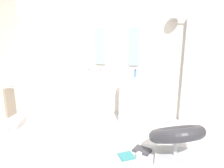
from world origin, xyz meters
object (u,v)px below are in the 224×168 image
object	(u,v)px
soap_bottle_white	(100,73)
magazine_teal	(126,156)
shower_column	(186,69)
pedestal_sink_right	(131,98)
towel_rack	(9,103)
pedestal_sink_left	(96,96)
magazine_charcoal	(142,150)
lounge_chair	(176,137)
soap_bottle_grey	(90,73)
coffee_mug	(139,156)
soap_bottle_blue	(135,74)

from	to	relation	value
soap_bottle_white	magazine_teal	bearing A→B (deg)	-59.91
shower_column	magazine_teal	xyz separation A→B (m)	(-0.88, -1.55, -1.06)
pedestal_sink_right	towel_rack	world-z (taller)	pedestal_sink_right
pedestal_sink_left	magazine_charcoal	distance (m)	1.60
lounge_chair	soap_bottle_white	world-z (taller)	soap_bottle_white
towel_rack	pedestal_sink_right	bearing A→B (deg)	31.49
magazine_teal	soap_bottle_grey	bearing A→B (deg)	96.31
soap_bottle_grey	soap_bottle_white	bearing A→B (deg)	53.69
magazine_charcoal	soap_bottle_white	bearing A→B (deg)	149.61
magazine_teal	magazine_charcoal	world-z (taller)	magazine_charcoal
coffee_mug	soap_bottle_blue	size ratio (longest dim) A/B	0.59
shower_column	soap_bottle_white	size ratio (longest dim) A/B	16.57
pedestal_sink_right	soap_bottle_white	world-z (taller)	soap_bottle_white
magazine_teal	soap_bottle_blue	distance (m)	1.68
lounge_chair	soap_bottle_blue	world-z (taller)	soap_bottle_blue
magazine_teal	soap_bottle_grey	size ratio (longest dim) A/B	1.20
pedestal_sink_left	magazine_charcoal	world-z (taller)	pedestal_sink_left
lounge_chair	soap_bottle_grey	world-z (taller)	soap_bottle_grey
lounge_chair	magazine_charcoal	bearing A→B (deg)	171.46
lounge_chair	pedestal_sink_right	bearing A→B (deg)	125.76
lounge_chair	magazine_charcoal	world-z (taller)	lounge_chair
magazine_charcoal	soap_bottle_grey	size ratio (longest dim) A/B	1.45
lounge_chair	soap_bottle_white	size ratio (longest dim) A/B	8.65
shower_column	soap_bottle_blue	bearing A→B (deg)	-170.21
shower_column	coffee_mug	distance (m)	1.99
pedestal_sink_right	soap_bottle_grey	xyz separation A→B (m)	(-0.82, -0.11, 0.50)
lounge_chair	soap_bottle_white	xyz separation A→B (m)	(-1.49, 1.26, 0.61)
pedestal_sink_left	magazine_teal	size ratio (longest dim) A/B	4.83
pedestal_sink_left	towel_rack	distance (m)	1.65
coffee_mug	pedestal_sink_left	bearing A→B (deg)	129.09
towel_rack	soap_bottle_white	distance (m)	1.79
lounge_chair	towel_rack	world-z (taller)	towel_rack
towel_rack	magazine_teal	distance (m)	2.13
towel_rack	soap_bottle_blue	xyz separation A→B (m)	(1.96, 1.25, 0.35)
magazine_charcoal	soap_bottle_white	distance (m)	1.82
pedestal_sink_right	soap_bottle_grey	bearing A→B (deg)	-172.25
magazine_charcoal	shower_column	bearing A→B (deg)	82.49
pedestal_sink_left	magazine_charcoal	size ratio (longest dim) A/B	3.99
lounge_chair	magazine_teal	xyz separation A→B (m)	(-0.69, -0.13, -0.33)
towel_rack	magazine_charcoal	distance (m)	2.33
pedestal_sink_left	magazine_charcoal	bearing A→B (deg)	-45.12
lounge_chair	soap_bottle_grey	size ratio (longest dim) A/B	6.18
soap_bottle_blue	soap_bottle_white	size ratio (longest dim) A/B	1.31
magazine_teal	soap_bottle_white	world-z (taller)	soap_bottle_white
shower_column	soap_bottle_white	bearing A→B (deg)	-174.76
magazine_teal	soap_bottle_white	xyz separation A→B (m)	(-0.81, 1.39, 0.94)
towel_rack	soap_bottle_blue	world-z (taller)	soap_bottle_blue
pedestal_sink_left	shower_column	xyz separation A→B (m)	(1.75, 0.26, 0.60)
shower_column	lounge_chair	distance (m)	1.60
magazine_teal	soap_bottle_grey	distance (m)	1.80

